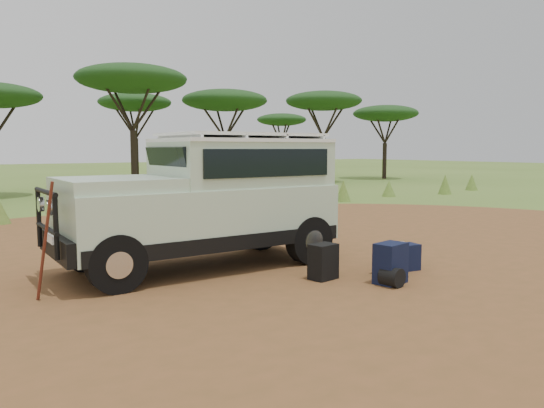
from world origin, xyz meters
TOP-DOWN VIEW (x-y plane):
  - ground at (0.00, 0.00)m, footprint 140.00×140.00m
  - dirt_clearing at (0.00, 0.00)m, footprint 23.00×23.00m
  - grass_fringe at (0.12, 8.67)m, footprint 36.60×1.60m
  - acacia_treeline at (0.75, 19.81)m, footprint 46.70×13.20m
  - safari_vehicle at (-0.74, 1.30)m, footprint 4.87×2.00m
  - walking_staff at (-3.58, 0.55)m, footprint 0.21×0.48m
  - backpack_black at (0.29, -0.58)m, footprint 0.46×0.37m
  - backpack_navy at (0.96, -1.37)m, footprint 0.54×0.42m
  - backpack_olive at (1.37, -0.92)m, footprint 0.38×0.30m
  - duffel_navy at (1.86, -0.89)m, footprint 0.44×0.36m
  - hard_case at (1.94, -0.68)m, footprint 0.56×0.49m
  - stuff_sack at (0.84, -1.51)m, footprint 0.34×0.34m
  - safari_hat at (1.94, -0.68)m, footprint 0.40×0.40m

SIDE VIEW (x-z plane):
  - ground at x=0.00m, z-range 0.00..0.00m
  - dirt_clearing at x=0.00m, z-range 0.00..0.01m
  - stuff_sack at x=0.84m, z-range 0.00..0.30m
  - hard_case at x=1.94m, z-range 0.00..0.33m
  - duffel_navy at x=1.86m, z-range 0.00..0.45m
  - backpack_olive at x=1.37m, z-range 0.00..0.48m
  - backpack_black at x=0.29m, z-range 0.00..0.57m
  - backpack_navy at x=0.96m, z-range 0.00..0.63m
  - safari_hat at x=1.94m, z-range 0.31..0.43m
  - grass_fringe at x=0.12m, z-range -0.05..0.85m
  - walking_staff at x=-3.58m, z-range 0.00..1.64m
  - safari_vehicle at x=-0.74m, z-range -0.04..2.29m
  - acacia_treeline at x=0.75m, z-range 1.74..8.00m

